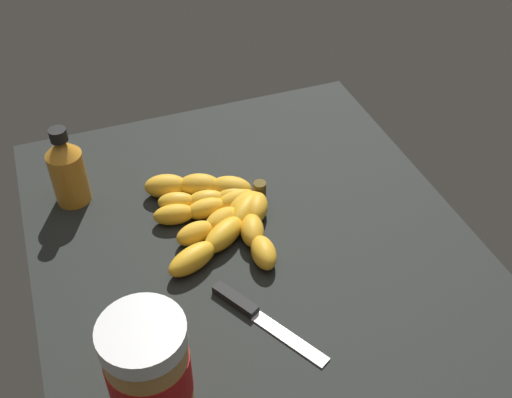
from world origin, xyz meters
TOP-DOWN VIEW (x-y plane):
  - ground_plane at (0.00, 0.00)cm, footprint 71.48×62.99cm
  - banana_bunch at (5.49, 3.42)cm, footprint 24.42×19.28cm
  - peanut_butter_jar at (-21.91, 19.62)cm, footprint 9.22×9.22cm
  - honey_bottle at (17.99, 23.35)cm, footprint 5.41×5.41cm
  - butter_knife at (-13.85, 4.21)cm, footprint 16.75×10.50cm

SIDE VIEW (x-z plane):
  - ground_plane at x=0.00cm, z-range -4.47..0.00cm
  - butter_knife at x=-13.85cm, z-range -0.13..1.07cm
  - banana_bunch at x=5.49cm, z-range -0.19..3.60cm
  - honey_bottle at x=17.99cm, z-range -0.70..12.63cm
  - peanut_butter_jar at x=-21.91cm, z-range -0.08..15.02cm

